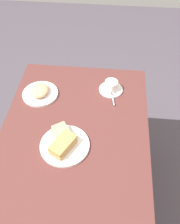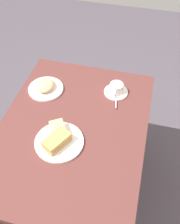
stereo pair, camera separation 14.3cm
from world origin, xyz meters
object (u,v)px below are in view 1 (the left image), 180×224
object	(u,v)px
coffee_saucer	(111,90)
coffee_cup	(111,85)
side_plate	(40,94)
dining_table	(76,145)
sandwich_front	(63,145)
sandwich_back	(62,134)
sandwich_plate	(65,145)
spoon	(113,97)

from	to	relation	value
coffee_saucer	coffee_cup	bearing A→B (deg)	-0.01
coffee_cup	side_plate	bearing A→B (deg)	-79.42
dining_table	sandwich_front	world-z (taller)	sandwich_front
dining_table	sandwich_back	distance (m)	0.19
sandwich_plate	coffee_cup	bearing A→B (deg)	153.58
coffee_saucer	sandwich_front	bearing A→B (deg)	-25.74
dining_table	spoon	xyz separation A→B (m)	(-0.26, 0.19, 0.15)
sandwich_back	coffee_cup	distance (m)	0.46
sandwich_plate	spoon	world-z (taller)	spoon
spoon	side_plate	size ratio (longest dim) A/B	0.46
sandwich_back	side_plate	xyz separation A→B (m)	(-0.31, -0.19, -0.03)
spoon	side_plate	distance (m)	0.44
sandwich_front	coffee_saucer	world-z (taller)	sandwich_front
side_plate	sandwich_back	bearing A→B (deg)	31.62
sandwich_front	coffee_cup	xyz separation A→B (m)	(-0.46, 0.22, 0.00)
dining_table	side_plate	world-z (taller)	side_plate
sandwich_front	dining_table	bearing A→B (deg)	162.70
dining_table	sandwich_front	xyz separation A→B (m)	(0.13, -0.04, 0.18)
sandwich_plate	sandwich_front	distance (m)	0.04
coffee_saucer	side_plate	distance (m)	0.43
coffee_saucer	spoon	xyz separation A→B (m)	(0.07, 0.01, 0.01)
dining_table	sandwich_plate	bearing A→B (deg)	-18.43
sandwich_plate	coffee_saucer	xyz separation A→B (m)	(-0.44, 0.22, -0.00)
sandwich_front	coffee_cup	distance (m)	0.51
dining_table	coffee_saucer	xyz separation A→B (m)	(-0.33, 0.18, 0.14)
dining_table	sandwich_plate	size ratio (longest dim) A/B	4.23
sandwich_plate	side_plate	xyz separation A→B (m)	(-0.36, -0.21, 0.00)
dining_table	spoon	size ratio (longest dim) A/B	10.93
sandwich_front	spoon	distance (m)	0.45
sandwich_front	coffee_cup	size ratio (longest dim) A/B	1.50
dining_table	sandwich_back	world-z (taller)	sandwich_back
spoon	coffee_cup	bearing A→B (deg)	-169.67
spoon	side_plate	xyz separation A→B (m)	(0.01, -0.44, -0.01)
sandwich_front	sandwich_back	xyz separation A→B (m)	(-0.06, -0.01, -0.00)
sandwich_back	coffee_cup	size ratio (longest dim) A/B	1.29
sandwich_back	dining_table	bearing A→B (deg)	139.35
sandwich_front	spoon	world-z (taller)	sandwich_front
sandwich_back	side_plate	distance (m)	0.37
sandwich_plate	sandwich_back	world-z (taller)	sandwich_back
sandwich_back	spoon	size ratio (longest dim) A/B	1.41
sandwich_front	side_plate	size ratio (longest dim) A/B	0.74
sandwich_plate	sandwich_back	bearing A→B (deg)	-158.92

